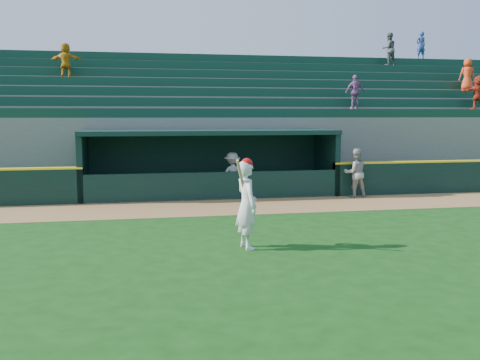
# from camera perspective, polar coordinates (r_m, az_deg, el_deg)

# --- Properties ---
(ground) EXTENTS (120.00, 120.00, 0.00)m
(ground) POSITION_cam_1_polar(r_m,az_deg,el_deg) (12.85, 1.34, -6.62)
(ground) COLOR #124010
(ground) RESTS_ON ground
(warning_track) EXTENTS (40.00, 3.00, 0.01)m
(warning_track) POSITION_cam_1_polar(r_m,az_deg,el_deg) (17.57, -2.02, -2.91)
(warning_track) COLOR olive
(warning_track) RESTS_ON ground
(dugout_player_front) EXTENTS (0.87, 0.68, 1.80)m
(dugout_player_front) POSITION_cam_1_polar(r_m,az_deg,el_deg) (20.08, 12.17, 0.75)
(dugout_player_front) COLOR #9F9F9A
(dugout_player_front) RESTS_ON ground
(dugout_player_inside) EXTENTS (1.17, 0.81, 1.66)m
(dugout_player_inside) POSITION_cam_1_polar(r_m,az_deg,el_deg) (19.64, -0.82, 0.56)
(dugout_player_inside) COLOR #ABABA6
(dugout_player_inside) RESTS_ON ground
(dugout) EXTENTS (9.40, 2.80, 2.46)m
(dugout) POSITION_cam_1_polar(r_m,az_deg,el_deg) (20.45, -3.36, 2.29)
(dugout) COLOR slate
(dugout) RESTS_ON ground
(stands) EXTENTS (34.50, 6.25, 7.41)m
(stands) POSITION_cam_1_polar(r_m,az_deg,el_deg) (24.93, -4.73, 5.50)
(stands) COLOR slate
(stands) RESTS_ON ground
(batter_at_plate) EXTENTS (0.63, 0.85, 2.07)m
(batter_at_plate) POSITION_cam_1_polar(r_m,az_deg,el_deg) (12.06, 0.71, -2.54)
(batter_at_plate) COLOR silver
(batter_at_plate) RESTS_ON ground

